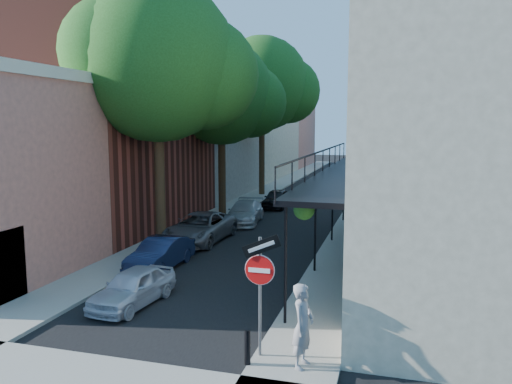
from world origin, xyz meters
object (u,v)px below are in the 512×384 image
Objects in this scene: sign_post at (260,275)px; oak_near at (169,65)px; parked_car_d at (245,212)px; oak_mid at (229,95)px; parked_car_a at (133,287)px; parked_car_b at (161,254)px; parked_car_e at (277,199)px; pedestrian at (303,326)px; oak_far at (269,86)px; bollard at (247,347)px; parked_car_c at (200,228)px.

sign_post is 12.77m from oak_near.
oak_mid is at bearing 122.00° from parked_car_d.
sign_post is at bearing -21.86° from parked_car_a.
oak_mid reaches higher than parked_car_d.
parked_car_b is 1.00× the size of parked_car_e.
parked_car_b is at bearing -99.27° from parked_car_d.
oak_near is 8.02m from parked_car_b.
pedestrian is (6.57, -6.35, 0.48)m from parked_car_b.
parked_car_b is 9.23m from parked_car_d.
oak_mid is at bearing -90.41° from oak_far.
parked_car_b is at bearing 109.85° from parked_car_a.
oak_mid reaches higher than pedestrian.
oak_mid is 0.86× the size of oak_far.
oak_near is 13.94m from pedestrian.
bollard is 13.78m from oak_near.
parked_car_e is (-4.56, 20.83, -1.44)m from sign_post.
sign_post is 0.72× the size of parked_car_d.
parked_car_d is at bearing 108.25° from sign_post.
oak_mid is at bearing 98.29° from parked_car_c.
oak_far reaches higher than parked_car_c.
parked_car_b is 14.76m from parked_car_e.
parked_car_d reaches higher than bollard.
parked_car_b is at bearing -84.68° from oak_mid.
sign_post is 0.91× the size of parked_car_a.
parked_car_a is at bearing -82.44° from oak_mid.
parked_car_d is at bearing 89.59° from parked_car_b.
oak_far reaches higher than parked_car_a.
oak_near is (-6.37, 9.76, 7.36)m from bollard.
oak_far is 21.62m from parked_car_b.
parked_car_b is 0.85× the size of parked_car_d.
parked_car_e reaches higher than bollard.
oak_near reaches higher than parked_car_a.
parked_car_d is (1.46, -10.98, -7.66)m from oak_far.
parked_car_d reaches higher than parked_car_a.
oak_mid is at bearing 97.94° from parked_car_b.
parked_car_a is 0.69× the size of parked_car_c.
oak_near is 6.10× the size of pedestrian.
oak_far reaches higher than pedestrian.
parked_car_c is at bearing 103.76° from parked_car_a.
oak_far is 13.46m from parked_car_d.
parked_car_b is at bearing 129.27° from bollard.
parked_car_d is at bearing -51.76° from oak_mid.
bollard is 0.07× the size of oak_far.
parked_car_c reaches higher than parked_car_d.
parked_car_e is (-4.40, 21.30, 0.08)m from bollard.
pedestrian is at bearing -41.39° from parked_car_b.
pedestrian is (1.19, 0.23, 0.54)m from bollard.
oak_near is at bearing 111.30° from parked_car_a.
parked_car_c is 12.76m from pedestrian.
oak_mid reaches higher than sign_post.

